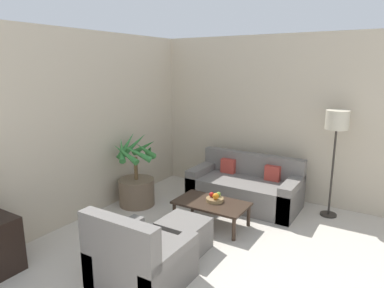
{
  "coord_description": "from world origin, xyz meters",
  "views": [
    {
      "loc": [
        0.45,
        0.94,
        2.21
      ],
      "look_at": [
        -2.31,
        5.41,
        1.0
      ],
      "focal_mm": 32.0,
      "sensor_mm": 36.0,
      "label": 1
    }
  ],
  "objects": [
    {
      "name": "wall_back",
      "position": [
        0.0,
        6.47,
        1.35
      ],
      "size": [
        8.43,
        0.06,
        2.7
      ],
      "color": "beige",
      "rests_on": "ground_plane"
    },
    {
      "name": "wall_left",
      "position": [
        -3.45,
        3.22,
        1.35
      ],
      "size": [
        0.06,
        8.04,
        2.7
      ],
      "color": "beige",
      "rests_on": "ground_plane"
    },
    {
      "name": "potted_palm",
      "position": [
        -3.04,
        4.9,
        0.38
      ],
      "size": [
        0.72,
        0.72,
        1.17
      ],
      "color": "brown",
      "rests_on": "ground_plane"
    },
    {
      "name": "sofa_loveseat",
      "position": [
        -1.57,
        5.85,
        0.27
      ],
      "size": [
        1.73,
        0.83,
        0.79
      ],
      "color": "slate",
      "rests_on": "ground_plane"
    },
    {
      "name": "floor_lamp",
      "position": [
        -0.31,
        6.1,
        1.36
      ],
      "size": [
        0.32,
        0.32,
        1.59
      ],
      "color": "#2D2823",
      "rests_on": "ground_plane"
    },
    {
      "name": "coffee_table",
      "position": [
        -1.67,
        4.89,
        0.3
      ],
      "size": [
        1.02,
        0.58,
        0.34
      ],
      "color": "#38281E",
      "rests_on": "ground_plane"
    },
    {
      "name": "fruit_bowl",
      "position": [
        -1.65,
        4.95,
        0.37
      ],
      "size": [
        0.25,
        0.25,
        0.05
      ],
      "color": "#997A4C",
      "rests_on": "coffee_table"
    },
    {
      "name": "apple_red",
      "position": [
        -1.71,
        4.96,
        0.43
      ],
      "size": [
        0.07,
        0.07,
        0.07
      ],
      "color": "red",
      "rests_on": "fruit_bowl"
    },
    {
      "name": "apple_green",
      "position": [
        -1.63,
        5.03,
        0.42
      ],
      "size": [
        0.07,
        0.07,
        0.07
      ],
      "color": "olive",
      "rests_on": "fruit_bowl"
    },
    {
      "name": "orange_fruit",
      "position": [
        -1.62,
        4.91,
        0.43
      ],
      "size": [
        0.09,
        0.09,
        0.09
      ],
      "color": "orange",
      "rests_on": "fruit_bowl"
    },
    {
      "name": "armchair",
      "position": [
        -1.66,
        3.33,
        0.27
      ],
      "size": [
        0.89,
        0.81,
        0.84
      ],
      "color": "slate",
      "rests_on": "ground_plane"
    },
    {
      "name": "ottoman",
      "position": [
        -1.64,
        4.13,
        0.19
      ],
      "size": [
        0.55,
        0.51,
        0.38
      ],
      "color": "slate",
      "rests_on": "ground_plane"
    }
  ]
}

